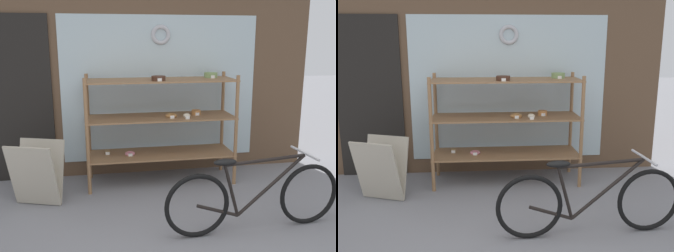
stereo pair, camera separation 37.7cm
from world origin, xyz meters
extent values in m
cube|color=brown|center=(0.00, 2.60, 1.98)|extent=(4.53, 0.08, 3.95)
cube|color=silver|center=(0.20, 2.56, 1.15)|extent=(2.59, 0.02, 1.90)
cube|color=black|center=(-1.61, 2.55, 1.05)|extent=(0.84, 0.03, 2.10)
torus|color=#B7B7BC|center=(0.20, 2.54, 1.85)|extent=(0.26, 0.06, 0.26)
cylinder|color=#8E6642|center=(-0.76, 1.90, 0.69)|extent=(0.04, 0.04, 1.38)
cylinder|color=#8E6642|center=(1.03, 1.90, 0.69)|extent=(0.04, 0.04, 1.38)
cylinder|color=#8E6642|center=(-0.76, 2.44, 0.69)|extent=(0.04, 0.04, 1.38)
cylinder|color=#8E6642|center=(1.03, 2.44, 0.69)|extent=(0.04, 0.04, 1.38)
cube|color=#8E6642|center=(0.14, 2.17, 0.37)|extent=(1.84, 0.58, 0.02)
cube|color=#8E6642|center=(0.14, 2.17, 0.84)|extent=(1.84, 0.58, 0.02)
cube|color=#8E6642|center=(0.14, 2.17, 1.31)|extent=(1.84, 0.58, 0.02)
ellipsoid|color=brown|center=(-0.53, 2.25, 0.41)|extent=(0.08, 0.07, 0.06)
cube|color=white|center=(-0.53, 2.20, 0.40)|extent=(0.05, 0.00, 0.04)
cylinder|color=#C67F42|center=(0.60, 2.22, 0.88)|extent=(0.12, 0.12, 0.06)
cube|color=white|center=(0.60, 2.15, 0.87)|extent=(0.05, 0.00, 0.04)
cylinder|color=#422619|center=(0.09, 2.04, 1.34)|extent=(0.17, 0.17, 0.06)
cube|color=white|center=(0.09, 1.95, 1.33)|extent=(0.05, 0.00, 0.04)
torus|color=#B27A42|center=(0.26, 2.11, 0.87)|extent=(0.15, 0.15, 0.04)
cube|color=white|center=(0.26, 2.02, 0.87)|extent=(0.05, 0.00, 0.04)
ellipsoid|color=beige|center=(0.43, 2.01, 0.88)|extent=(0.09, 0.08, 0.06)
cube|color=white|center=(0.43, 1.95, 0.87)|extent=(0.05, 0.00, 0.04)
torus|color=pink|center=(-0.26, 2.16, 0.39)|extent=(0.13, 0.13, 0.03)
cube|color=white|center=(-0.26, 2.09, 0.40)|extent=(0.05, 0.00, 0.04)
cylinder|color=#7A995B|center=(0.80, 2.28, 1.35)|extent=(0.17, 0.17, 0.07)
cube|color=white|center=(0.80, 2.19, 1.33)|extent=(0.05, 0.00, 0.04)
torus|color=black|center=(0.24, 0.72, 0.31)|extent=(0.62, 0.08, 0.62)
torus|color=black|center=(1.38, 0.78, 0.31)|extent=(0.62, 0.08, 0.62)
cylinder|color=black|center=(0.97, 0.76, 0.44)|extent=(0.68, 0.07, 0.57)
cylinder|color=black|center=(0.90, 0.76, 0.70)|extent=(0.80, 0.07, 0.07)
cylinder|color=black|center=(0.57, 0.74, 0.42)|extent=(0.18, 0.04, 0.52)
cylinder|color=black|center=(0.44, 0.73, 0.24)|extent=(0.41, 0.05, 0.17)
ellipsoid|color=black|center=(0.50, 0.73, 0.71)|extent=(0.22, 0.10, 0.06)
cylinder|color=#B2B2B7|center=(1.30, 0.78, 0.74)|extent=(0.05, 0.46, 0.02)
cube|color=#B2A893|center=(-1.34, 1.63, 0.36)|extent=(0.56, 0.36, 0.70)
cube|color=#B2A893|center=(-1.28, 1.80, 0.36)|extent=(0.56, 0.36, 0.70)
camera|label=1|loc=(-0.59, -2.34, 1.79)|focal=40.00mm
camera|label=2|loc=(-0.21, -2.39, 1.79)|focal=40.00mm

